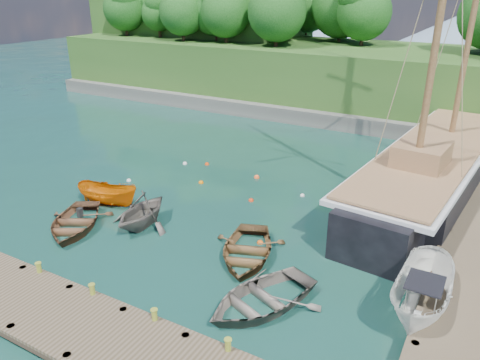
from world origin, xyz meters
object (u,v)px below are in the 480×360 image
object	(u,v)px
rowboat_2	(246,258)
motorboat_orange	(109,204)
rowboat_0	(75,229)
rowboat_3	(260,306)
cabin_boat_white	(419,314)
rowboat_1	(143,225)
schooner	(432,172)

from	to	relation	value
rowboat_2	motorboat_orange	bearing A→B (deg)	153.60
rowboat_2	motorboat_orange	world-z (taller)	motorboat_orange
rowboat_0	rowboat_3	size ratio (longest dim) A/B	0.95
motorboat_orange	cabin_boat_white	distance (m)	17.08
rowboat_3	rowboat_0	bearing A→B (deg)	-162.19
rowboat_0	rowboat_3	xyz separation A→B (m)	(11.07, -0.87, 0.00)
rowboat_1	motorboat_orange	world-z (taller)	rowboat_1
rowboat_0	rowboat_2	size ratio (longest dim) A/B	0.98
rowboat_1	schooner	size ratio (longest dim) A/B	0.13
rowboat_0	rowboat_1	world-z (taller)	rowboat_1
rowboat_2	cabin_boat_white	distance (m)	7.60
rowboat_1	rowboat_2	xyz separation A→B (m)	(6.16, -0.10, 0.00)
rowboat_2	rowboat_3	distance (m)	3.50
rowboat_0	schooner	world-z (taller)	schooner
motorboat_orange	schooner	world-z (taller)	schooner
rowboat_1	rowboat_3	distance (m)	8.78
rowboat_2	motorboat_orange	size ratio (longest dim) A/B	1.25
rowboat_0	motorboat_orange	bearing A→B (deg)	70.28
rowboat_3	motorboat_orange	xyz separation A→B (m)	(-11.57, 3.83, 0.00)
cabin_boat_white	motorboat_orange	bearing A→B (deg)	176.40
rowboat_2	rowboat_3	size ratio (longest dim) A/B	0.97
rowboat_2	cabin_boat_white	xyz separation A→B (m)	(7.59, -0.24, 0.00)
rowboat_3	motorboat_orange	world-z (taller)	motorboat_orange
rowboat_1	cabin_boat_white	world-z (taller)	cabin_boat_white
schooner	rowboat_2	bearing A→B (deg)	-110.25
rowboat_1	motorboat_orange	xyz separation A→B (m)	(-3.27, 0.97, 0.00)
rowboat_3	rowboat_1	bearing A→B (deg)	-176.72
rowboat_2	rowboat_3	bearing A→B (deg)	-72.19
rowboat_0	rowboat_2	world-z (taller)	rowboat_2
rowboat_2	schooner	bearing A→B (deg)	43.97
rowboat_0	rowboat_1	distance (m)	3.41
rowboat_0	rowboat_1	size ratio (longest dim) A/B	1.24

